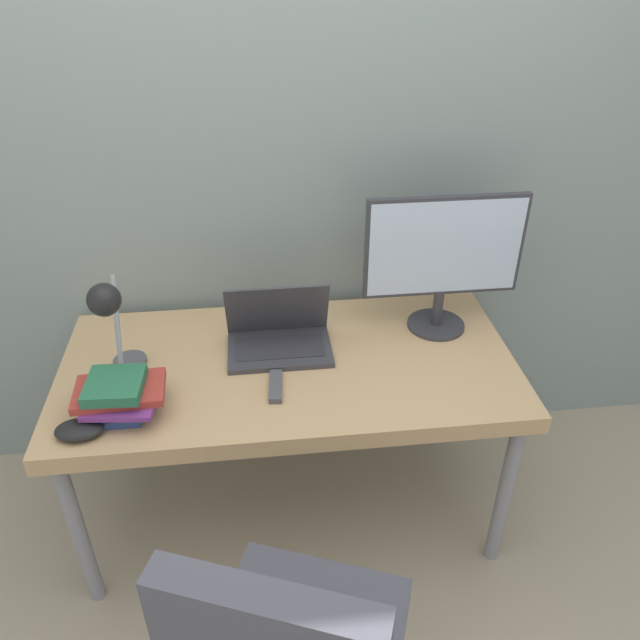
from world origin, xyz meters
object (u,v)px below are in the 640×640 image
at_px(laptop, 279,336).
at_px(game_controller, 79,430).
at_px(book_stack, 118,395).
at_px(desk_lamp, 110,313).
at_px(monitor, 444,256).

xyz_separation_m(laptop, game_controller, (-0.59, -0.37, -0.03)).
height_order(laptop, book_stack, laptop).
height_order(laptop, desk_lamp, desk_lamp).
bearing_deg(monitor, book_stack, -161.83).
height_order(laptop, game_controller, laptop).
xyz_separation_m(monitor, game_controller, (-1.16, -0.44, -0.26)).
distance_m(laptop, desk_lamp, 0.56).
bearing_deg(desk_lamp, laptop, 16.98).
distance_m(monitor, game_controller, 1.27).
bearing_deg(game_controller, book_stack, 41.74).
bearing_deg(laptop, game_controller, -148.21).
height_order(monitor, desk_lamp, monitor).
bearing_deg(book_stack, desk_lamp, 93.21).
relative_size(laptop, game_controller, 2.50).
relative_size(desk_lamp, book_stack, 1.44).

